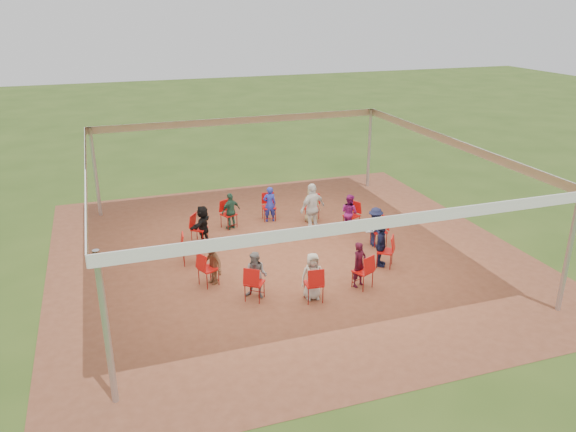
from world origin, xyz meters
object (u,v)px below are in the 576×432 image
object	(u,v)px
chair_10	(363,271)
person_seated_2	(311,205)
person_seated_8	(313,276)
chair_0	(379,231)
person_seated_10	(381,246)
chair_1	(352,216)
cable_coil	(277,241)
chair_3	(269,207)
person_seated_7	(256,275)
laptop	(370,228)
chair_7	(208,269)
person_seated_0	(375,227)
standing_person	(312,208)
chair_2	(312,208)
person_seated_5	(203,225)
chair_8	(254,283)
chair_6	(190,249)
chair_4	(229,214)
chair_5	(199,229)
person_seated_9	(359,264)
person_seated_3	(270,204)
chair_9	(314,284)
person_seated_1	(349,212)
chair_11	(385,251)
person_seated_6	(212,262)
person_seated_4	(231,211)

from	to	relation	value
chair_10	person_seated_2	world-z (taller)	person_seated_2
chair_10	person_seated_8	xyz separation A→B (m)	(-1.40, -0.11, 0.15)
chair_0	person_seated_8	bearing A→B (deg)	133.72
person_seated_2	person_seated_10	xyz separation A→B (m)	(0.60, -3.68, 0.00)
chair_1	cable_coil	world-z (taller)	chair_1
chair_3	cable_coil	distance (m)	1.88
chair_1	person_seated_7	distance (m)	5.21
person_seated_10	laptop	xyz separation A→B (m)	(0.32, 1.29, -0.03)
chair_7	chair_10	distance (m)	3.90
chair_1	person_seated_0	distance (m)	1.41
person_seated_0	person_seated_2	distance (m)	2.63
person_seated_8	person_seated_10	xyz separation A→B (m)	(2.40, 1.08, 0.00)
standing_person	chair_2	bearing A→B (deg)	-132.59
chair_10	person_seated_2	size ratio (longest dim) A/B	0.76
chair_2	person_seated_5	bearing A→B (deg)	46.28
standing_person	person_seated_10	bearing A→B (deg)	86.54
chair_8	chair_6	bearing A→B (deg)	150.00
chair_1	chair_4	world-z (taller)	same
chair_5	person_seated_9	size ratio (longest dim) A/B	0.76
person_seated_10	person_seated_3	bearing A→B (deg)	60.00
chair_9	person_seated_1	xyz separation A→B (m)	(2.68, 3.82, 0.15)
person_seated_3	laptop	distance (m)	3.61
chair_7	chair_8	xyz separation A→B (m)	(0.90, -1.10, 0.00)
chair_5	person_seated_7	size ratio (longest dim) A/B	0.76
person_seated_8	chair_10	bearing A→B (deg)	10.25
chair_7	chair_11	distance (m)	4.77
person_seated_0	standing_person	distance (m)	2.08
chair_4	person_seated_10	size ratio (longest dim) A/B	0.76
person_seated_3	person_seated_6	xyz separation A→B (m)	(-2.67, -3.70, 0.00)
chair_7	person_seated_6	distance (m)	0.19
chair_6	person_seated_3	bearing A→B (deg)	133.72
chair_3	person_seated_2	size ratio (longest dim) A/B	0.76
chair_8	person_seated_2	xyz separation A→B (m)	(3.15, 4.37, 0.15)
chair_11	person_seated_4	bearing A→B (deg)	75.34
person_seated_0	person_seated_1	bearing A→B (deg)	15.00
standing_person	person_seated_5	bearing A→B (deg)	-25.66
person_seated_0	person_seated_2	world-z (taller)	same
chair_3	person_seated_7	distance (m)	5.21
chair_0	chair_6	distance (m)	5.51
chair_11	person_seated_4	world-z (taller)	person_seated_4
person_seated_1	cable_coil	world-z (taller)	person_seated_1
chair_2	chair_7	bearing A→B (deg)	75.00
chair_1	chair_0	bearing A→B (deg)	165.00
person_seated_8	cable_coil	xyz separation A→B (m)	(0.25, 3.55, -0.58)
chair_7	chair_10	size ratio (longest dim) A/B	1.00
person_seated_1	person_seated_2	world-z (taller)	same
person_seated_1	chair_7	bearing A→B (deg)	90.00
person_seated_0	laptop	world-z (taller)	person_seated_0
chair_4	person_seated_6	distance (m)	3.81
chair_0	standing_person	distance (m)	2.19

